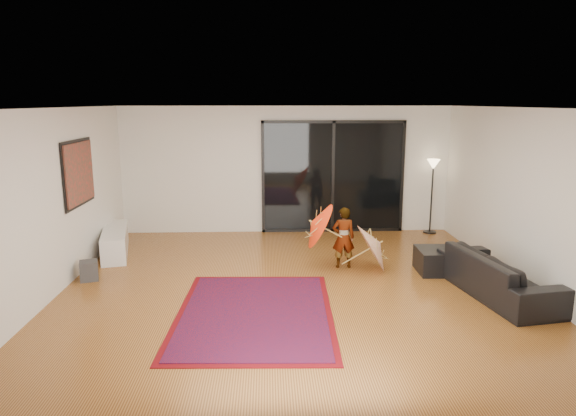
{
  "coord_description": "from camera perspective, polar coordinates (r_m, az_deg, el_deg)",
  "views": [
    {
      "loc": [
        -0.4,
        -7.39,
        2.79
      ],
      "look_at": [
        -0.08,
        0.71,
        1.1
      ],
      "focal_mm": 32.0,
      "sensor_mm": 36.0,
      "label": 1
    }
  ],
  "objects": [
    {
      "name": "floor",
      "position": [
        7.91,
        0.76,
        -8.88
      ],
      "size": [
        7.0,
        7.0,
        0.0
      ],
      "primitive_type": "plane",
      "color": "#A6682D",
      "rests_on": "ground"
    },
    {
      "name": "ceiling",
      "position": [
        7.4,
        0.82,
        11.08
      ],
      "size": [
        7.0,
        7.0,
        0.0
      ],
      "primitive_type": "plane",
      "rotation": [
        3.14,
        0.0,
        0.0
      ],
      "color": "white",
      "rests_on": "wall_back"
    },
    {
      "name": "wall_back",
      "position": [
        10.99,
        -0.19,
        4.24
      ],
      "size": [
        7.0,
        0.0,
        7.0
      ],
      "primitive_type": "plane",
      "rotation": [
        1.57,
        0.0,
        0.0
      ],
      "color": "silver",
      "rests_on": "floor"
    },
    {
      "name": "wall_front",
      "position": [
        4.17,
        3.39,
        -8.45
      ],
      "size": [
        7.0,
        0.0,
        7.0
      ],
      "primitive_type": "plane",
      "rotation": [
        -1.57,
        0.0,
        0.0
      ],
      "color": "silver",
      "rests_on": "floor"
    },
    {
      "name": "wall_left",
      "position": [
        8.14,
        -24.63,
        0.51
      ],
      "size": [
        0.0,
        7.0,
        7.0
      ],
      "primitive_type": "plane",
      "rotation": [
        1.57,
        0.0,
        1.57
      ],
      "color": "silver",
      "rests_on": "floor"
    },
    {
      "name": "wall_right",
      "position": [
        8.48,
        25.14,
        0.87
      ],
      "size": [
        0.0,
        7.0,
        7.0
      ],
      "primitive_type": "plane",
      "rotation": [
        1.57,
        0.0,
        -1.57
      ],
      "color": "silver",
      "rests_on": "floor"
    },
    {
      "name": "sliding_door",
      "position": [
        11.06,
        5.01,
        3.46
      ],
      "size": [
        3.06,
        0.07,
        2.4
      ],
      "color": "black",
      "rests_on": "wall_back"
    },
    {
      "name": "painting",
      "position": [
        9.0,
        -22.21,
        3.63
      ],
      "size": [
        0.04,
        1.28,
        1.08
      ],
      "color": "black",
      "rests_on": "wall_left"
    },
    {
      "name": "media_console",
      "position": [
        10.09,
        -18.65,
        -3.54
      ],
      "size": [
        0.8,
        1.73,
        0.47
      ],
      "primitive_type": "cube",
      "rotation": [
        0.0,
        0.0,
        0.23
      ],
      "color": "white",
      "rests_on": "floor"
    },
    {
      "name": "speaker",
      "position": [
        8.79,
        -21.24,
        -6.51
      ],
      "size": [
        0.34,
        0.34,
        0.31
      ],
      "primitive_type": "cube",
      "rotation": [
        0.0,
        0.0,
        0.31
      ],
      "color": "#424244",
      "rests_on": "floor"
    },
    {
      "name": "persian_rug",
      "position": [
        7.03,
        -3.71,
        -11.56
      ],
      "size": [
        2.17,
        2.96,
        0.02
      ],
      "rotation": [
        0.0,
        0.0,
        -0.04
      ],
      "color": "#5A070D",
      "rests_on": "floor"
    },
    {
      "name": "sofa",
      "position": [
        8.14,
        22.29,
        -6.85
      ],
      "size": [
        1.18,
        2.25,
        0.62
      ],
      "primitive_type": "imported",
      "rotation": [
        0.0,
        0.0,
        1.74
      ],
      "color": "black",
      "rests_on": "floor"
    },
    {
      "name": "ottoman",
      "position": [
        8.92,
        16.34,
        -5.64
      ],
      "size": [
        0.7,
        0.7,
        0.39
      ],
      "primitive_type": "cube",
      "rotation": [
        0.0,
        0.0,
        -0.03
      ],
      "color": "black",
      "rests_on": "floor"
    },
    {
      "name": "floor_lamp",
      "position": [
        11.3,
        15.79,
        3.54
      ],
      "size": [
        0.27,
        0.27,
        1.59
      ],
      "color": "black",
      "rests_on": "floor"
    },
    {
      "name": "child",
      "position": [
        8.76,
        6.18,
        -3.28
      ],
      "size": [
        0.39,
        0.26,
        1.05
      ],
      "primitive_type": "imported",
      "rotation": [
        0.0,
        0.0,
        3.16
      ],
      "color": "#999999",
      "rests_on": "floor"
    },
    {
      "name": "parasol_orange",
      "position": [
        8.59,
        2.63,
        -2.08
      ],
      "size": [
        0.54,
        0.82,
        0.87
      ],
      "rotation": [
        0.0,
        -1.08,
        0.0
      ],
      "color": "red",
      "rests_on": "child"
    },
    {
      "name": "parasol_white",
      "position": [
        8.73,
        10.22,
        -3.6
      ],
      "size": [
        0.6,
        0.88,
        0.94
      ],
      "rotation": [
        0.0,
        1.04,
        0.0
      ],
      "color": "white",
      "rests_on": "floor"
    }
  ]
}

